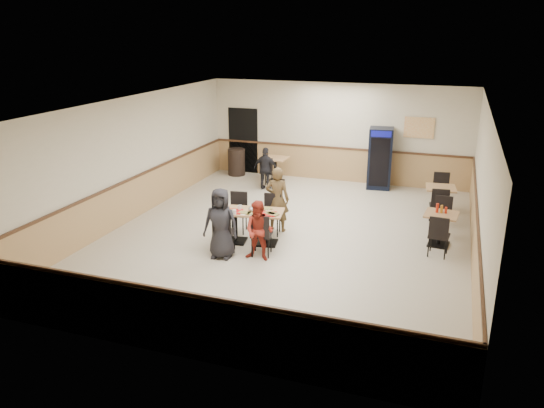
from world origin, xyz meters
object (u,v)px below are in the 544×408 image
at_px(main_table, 251,222).
at_px(diner_man_opposite, 277,199).
at_px(diner_woman_right, 259,231).
at_px(lone_diner, 266,169).
at_px(diner_woman_left, 221,223).
at_px(pepsi_cooler, 380,158).
at_px(side_table_far, 440,197).
at_px(side_table_near, 440,224).
at_px(trash_bin, 236,162).
at_px(back_table, 275,166).

xyz_separation_m(main_table, diner_man_opposite, (0.30, 0.91, 0.27)).
distance_m(diner_woman_right, lone_diner, 5.02).
xyz_separation_m(diner_woman_left, lone_diner, (-0.79, 4.90, -0.11)).
xyz_separation_m(diner_woman_left, diner_man_opposite, (0.60, 1.82, 0.03)).
xyz_separation_m(main_table, pepsi_cooler, (2.02, 5.24, 0.40)).
xyz_separation_m(lone_diner, pepsi_cooler, (3.11, 1.26, 0.27)).
relative_size(diner_woman_left, side_table_far, 1.89).
height_order(diner_woman_left, side_table_near, diner_woman_left).
bearing_deg(pepsi_cooler, lone_diner, -164.07).
bearing_deg(diner_man_opposite, diner_woman_right, 91.47).
relative_size(diner_woman_right, trash_bin, 1.46).
bearing_deg(side_table_far, pepsi_cooler, 131.75).
height_order(lone_diner, back_table, lone_diner).
distance_m(back_table, pepsi_cooler, 3.16).
relative_size(diner_man_opposite, lone_diner, 1.22).
xyz_separation_m(diner_man_opposite, side_table_far, (3.53, 2.30, -0.26)).
bearing_deg(trash_bin, main_table, -64.00).
relative_size(side_table_far, pepsi_cooler, 0.44).
height_order(side_table_near, side_table_far, side_table_far).
height_order(diner_man_opposite, trash_bin, diner_man_opposite).
bearing_deg(trash_bin, diner_man_opposite, -56.51).
distance_m(diner_man_opposite, lone_diner, 3.38).
xyz_separation_m(main_table, trash_bin, (-2.54, 5.20, -0.07)).
height_order(diner_woman_right, side_table_far, diner_woman_right).
bearing_deg(lone_diner, pepsi_cooler, -158.88).
bearing_deg(side_table_far, trash_bin, 162.65).
height_order(lone_diner, side_table_near, lone_diner).
xyz_separation_m(main_table, side_table_far, (3.84, 3.21, 0.01)).
relative_size(side_table_far, trash_bin, 0.91).
bearing_deg(back_table, side_table_near, -35.82).
relative_size(diner_man_opposite, pepsi_cooler, 0.85).
bearing_deg(side_table_far, diner_woman_left, -135.13).
xyz_separation_m(side_table_near, pepsi_cooler, (-1.91, 4.02, 0.41)).
bearing_deg(side_table_far, lone_diner, 171.03).
bearing_deg(side_table_near, back_table, 144.18).
bearing_deg(back_table, trash_bin, 166.40).
relative_size(lone_diner, pepsi_cooler, 0.70).
distance_m(diner_woman_right, trash_bin, 6.70).
relative_size(main_table, side_table_far, 1.91).
relative_size(diner_woman_right, diner_man_opposite, 0.82).
relative_size(pepsi_cooler, trash_bin, 2.09).
xyz_separation_m(side_table_far, back_table, (-4.93, 1.64, -0.00)).
bearing_deg(side_table_far, diner_woman_right, -130.05).
distance_m(side_table_near, side_table_far, 1.98).
bearing_deg(diner_woman_right, trash_bin, 117.16).
relative_size(main_table, lone_diner, 1.19).
relative_size(diner_woman_left, lone_diner, 1.18).
distance_m(diner_woman_left, side_table_far, 5.84).
relative_size(main_table, side_table_near, 2.01).
distance_m(diner_man_opposite, trash_bin, 5.15).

